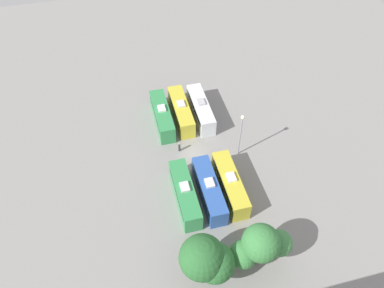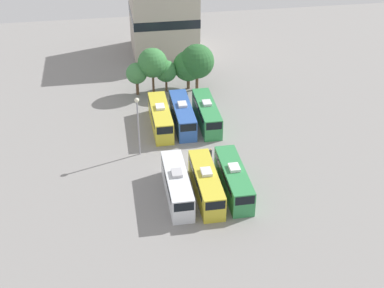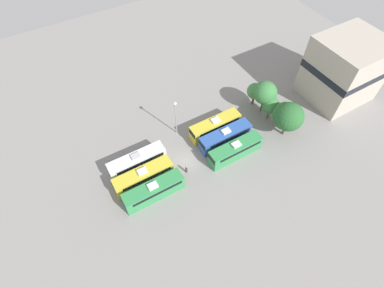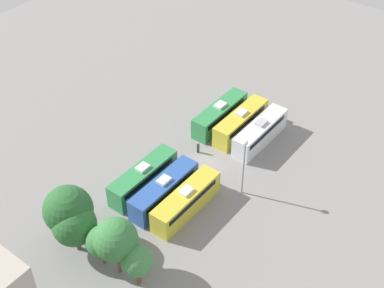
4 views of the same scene
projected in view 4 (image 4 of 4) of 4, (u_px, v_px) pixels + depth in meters
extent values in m
plane|color=gray|center=(205.00, 163.00, 69.95)|extent=(115.09, 115.09, 0.00)
cube|color=silver|center=(260.00, 133.00, 72.43)|extent=(2.48, 10.30, 3.10)
cube|color=black|center=(260.00, 129.00, 71.72)|extent=(2.52, 8.75, 0.68)
cube|color=black|center=(280.00, 110.00, 75.03)|extent=(2.18, 0.08, 1.08)
cube|color=#B2B2B7|center=(261.00, 123.00, 71.33)|extent=(1.20, 1.60, 0.35)
cube|color=gold|center=(241.00, 123.00, 74.20)|extent=(2.48, 10.30, 3.10)
cube|color=black|center=(240.00, 118.00, 73.49)|extent=(2.52, 8.75, 0.68)
cube|color=black|center=(261.00, 101.00, 76.80)|extent=(2.18, 0.08, 1.08)
cube|color=silver|center=(242.00, 113.00, 73.10)|extent=(1.20, 1.60, 0.35)
cube|color=#338C4C|center=(220.00, 115.00, 75.58)|extent=(2.48, 10.30, 3.10)
cube|color=black|center=(219.00, 111.00, 74.87)|extent=(2.52, 8.75, 0.68)
cube|color=black|center=(240.00, 94.00, 78.18)|extent=(2.18, 0.08, 1.08)
cube|color=white|center=(220.00, 105.00, 74.48)|extent=(1.20, 1.60, 0.35)
cube|color=gold|center=(186.00, 201.00, 62.45)|extent=(2.48, 10.30, 3.10)
cube|color=black|center=(185.00, 197.00, 61.74)|extent=(2.52, 8.75, 0.68)
cube|color=black|center=(212.00, 172.00, 65.05)|extent=(2.18, 0.08, 1.08)
cube|color=white|center=(186.00, 191.00, 61.35)|extent=(1.20, 1.60, 0.35)
cube|color=#2D56A8|center=(164.00, 191.00, 63.81)|extent=(2.48, 10.30, 3.10)
cube|color=black|center=(163.00, 187.00, 63.10)|extent=(2.52, 8.75, 0.68)
cube|color=black|center=(190.00, 163.00, 66.41)|extent=(2.18, 0.08, 1.08)
cube|color=silver|center=(164.00, 180.00, 62.71)|extent=(1.20, 1.60, 0.35)
cube|color=#338C4C|center=(143.00, 178.00, 65.54)|extent=(2.48, 10.30, 3.10)
cube|color=black|center=(142.00, 174.00, 64.83)|extent=(2.52, 8.75, 0.68)
cube|color=black|center=(170.00, 151.00, 68.14)|extent=(2.18, 0.08, 1.08)
cube|color=silver|center=(143.00, 167.00, 64.44)|extent=(1.20, 1.60, 0.35)
cylinder|color=#333338|center=(198.00, 148.00, 71.23)|extent=(0.36, 0.36, 1.43)
sphere|color=tan|center=(198.00, 143.00, 70.69)|extent=(0.24, 0.24, 0.24)
cylinder|color=gray|center=(243.00, 169.00, 63.33)|extent=(0.20, 0.20, 7.73)
sphere|color=#EAE5C6|center=(246.00, 143.00, 60.76)|extent=(0.60, 0.60, 0.60)
cylinder|color=brown|center=(138.00, 275.00, 54.78)|extent=(0.47, 0.47, 2.43)
sphere|color=#428447|center=(137.00, 261.00, 53.26)|extent=(3.32, 3.32, 3.32)
cylinder|color=brown|center=(119.00, 261.00, 55.54)|extent=(0.37, 0.37, 3.48)
sphere|color=#387A3D|center=(116.00, 240.00, 53.40)|extent=(4.62, 4.62, 4.62)
cylinder|color=brown|center=(104.00, 256.00, 56.82)|extent=(0.36, 0.36, 2.27)
sphere|color=#387A3D|center=(102.00, 241.00, 55.33)|extent=(3.44, 3.44, 3.44)
cylinder|color=brown|center=(78.00, 242.00, 58.30)|extent=(0.51, 0.51, 2.26)
sphere|color=#2D6B33|center=(74.00, 224.00, 56.50)|extent=(4.84, 4.84, 4.84)
cylinder|color=brown|center=(73.00, 231.00, 59.02)|extent=(0.47, 0.47, 2.96)
sphere|color=#28602D|center=(68.00, 210.00, 56.87)|extent=(5.43, 5.43, 5.43)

